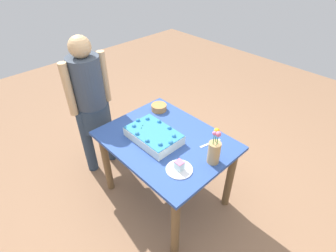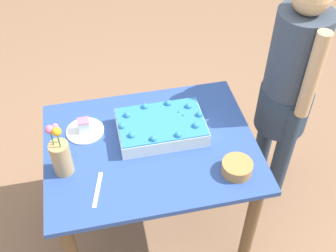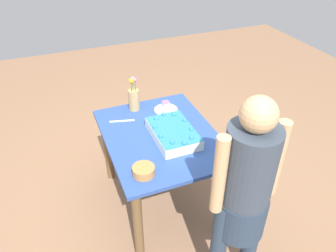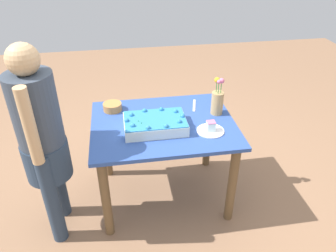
# 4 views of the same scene
# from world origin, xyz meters

# --- Properties ---
(ground_plane) EXTENTS (8.00, 8.00, 0.00)m
(ground_plane) POSITION_xyz_m (0.00, 0.00, 0.00)
(ground_plane) COLOR #936A4C
(dining_table) EXTENTS (1.11, 0.86, 0.74)m
(dining_table) POSITION_xyz_m (0.00, 0.00, 0.61)
(dining_table) COLOR #2F4E99
(dining_table) RESTS_ON ground_plane
(sheet_cake) EXTENTS (0.46, 0.30, 0.11)m
(sheet_cake) POSITION_xyz_m (-0.07, -0.08, 0.79)
(sheet_cake) COLOR white
(sheet_cake) RESTS_ON dining_table
(serving_plate_with_slice) EXTENTS (0.21, 0.21, 0.08)m
(serving_plate_with_slice) POSITION_xyz_m (0.33, -0.17, 0.77)
(serving_plate_with_slice) COLOR white
(serving_plate_with_slice) RESTS_ON dining_table
(cake_knife) EXTENTS (0.07, 0.21, 0.00)m
(cake_knife) POSITION_xyz_m (0.30, 0.23, 0.75)
(cake_knife) COLOR silver
(cake_knife) RESTS_ON dining_table
(flower_vase) EXTENTS (0.10, 0.10, 0.31)m
(flower_vase) POSITION_xyz_m (0.45, 0.08, 0.86)
(flower_vase) COLOR tan
(flower_vase) RESTS_ON dining_table
(fruit_bowl) EXTENTS (0.15, 0.15, 0.06)m
(fruit_bowl) POSITION_xyz_m (-0.38, 0.27, 0.77)
(fruit_bowl) COLOR #C08142
(fruit_bowl) RESTS_ON dining_table
(person_standing) EXTENTS (0.31, 0.45, 1.49)m
(person_standing) POSITION_xyz_m (-0.85, -0.21, 0.85)
(person_standing) COLOR #2A3B50
(person_standing) RESTS_ON ground_plane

